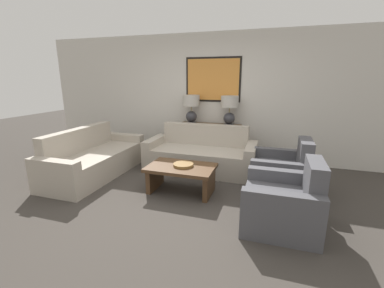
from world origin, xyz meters
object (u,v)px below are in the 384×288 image
at_px(decorative_bowl, 183,165).
at_px(armchair_near_camera, 284,204).
at_px(coffee_table, 181,173).
at_px(couch_by_back_wall, 201,155).
at_px(table_lamp_right, 230,107).
at_px(console_table, 209,142).
at_px(armchair_near_back_wall, 282,173).
at_px(couch_by_side, 94,160).
at_px(table_lamp_left, 191,106).

distance_m(decorative_bowl, armchair_near_camera, 1.56).
xyz_separation_m(coffee_table, decorative_bowl, (0.03, 0.01, 0.14)).
xyz_separation_m(couch_by_back_wall, decorative_bowl, (0.01, -1.05, 0.16)).
height_order(decorative_bowl, armchair_near_camera, armchair_near_camera).
distance_m(table_lamp_right, armchair_near_camera, 2.63).
relative_size(console_table, coffee_table, 1.26).
bearing_deg(decorative_bowl, armchair_near_camera, -20.29).
bearing_deg(armchair_near_back_wall, decorative_bowl, -160.44).
relative_size(couch_by_side, armchair_near_back_wall, 2.38).
bearing_deg(armchair_near_camera, couch_by_back_wall, 132.85).
xyz_separation_m(table_lamp_left, couch_by_side, (-1.39, -1.50, -0.87)).
bearing_deg(table_lamp_left, coffee_table, -77.22).
bearing_deg(table_lamp_right, armchair_near_camera, -64.62).
relative_size(table_lamp_left, armchair_near_camera, 0.69).
distance_m(coffee_table, armchair_near_back_wall, 1.58).
distance_m(table_lamp_right, decorative_bowl, 1.89).
bearing_deg(couch_by_back_wall, console_table, 90.00).
xyz_separation_m(console_table, armchair_near_camera, (1.47, -2.24, -0.11)).
height_order(couch_by_back_wall, armchair_near_back_wall, same).
bearing_deg(table_lamp_right, table_lamp_left, 180.00).
distance_m(table_lamp_left, armchair_near_camera, 3.05).
distance_m(console_table, table_lamp_right, 0.86).
relative_size(table_lamp_left, couch_by_back_wall, 0.29).
xyz_separation_m(decorative_bowl, armchair_near_camera, (1.46, -0.54, -0.16)).
distance_m(table_lamp_left, coffee_table, 1.95).
bearing_deg(armchair_near_back_wall, couch_by_back_wall, 160.23).
bearing_deg(couch_by_side, armchair_near_camera, -12.79).
bearing_deg(armchair_near_camera, table_lamp_left, 129.98).
height_order(table_lamp_right, coffee_table, table_lamp_right).
distance_m(console_table, armchair_near_camera, 2.69).
relative_size(coffee_table, armchair_near_back_wall, 1.19).
bearing_deg(console_table, armchair_near_camera, -56.72).
bearing_deg(table_lamp_right, armchair_near_back_wall, -48.07).
height_order(table_lamp_right, decorative_bowl, table_lamp_right).
relative_size(console_table, armchair_near_camera, 1.49).
distance_m(couch_by_back_wall, armchair_near_back_wall, 1.56).
bearing_deg(console_table, armchair_near_back_wall, -38.82).
distance_m(coffee_table, decorative_bowl, 0.14).
bearing_deg(armchair_near_camera, console_table, 123.28).
bearing_deg(coffee_table, table_lamp_right, 75.99).
distance_m(console_table, couch_by_back_wall, 0.66).
bearing_deg(coffee_table, armchair_near_camera, -19.53).
height_order(table_lamp_left, armchair_near_camera, table_lamp_left).
bearing_deg(decorative_bowl, couch_by_back_wall, 90.70).
xyz_separation_m(console_table, couch_by_back_wall, (0.00, -0.66, -0.11)).
bearing_deg(table_lamp_left, armchair_near_back_wall, -32.21).
distance_m(coffee_table, armchair_near_camera, 1.58).
height_order(console_table, armchair_near_camera, armchair_near_camera).
distance_m(couch_by_side, decorative_bowl, 1.83).
relative_size(couch_by_side, coffee_table, 2.01).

